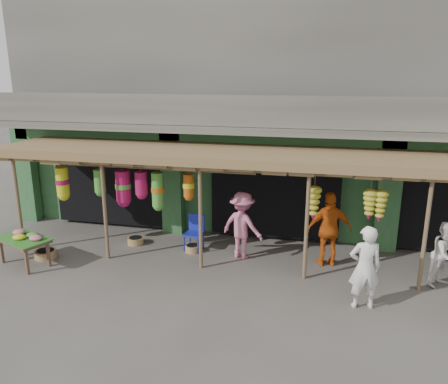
% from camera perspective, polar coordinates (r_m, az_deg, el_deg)
% --- Properties ---
extents(ground, '(80.00, 80.00, 0.00)m').
position_cam_1_polar(ground, '(10.82, 5.08, -10.14)').
color(ground, '#514C47').
rests_on(ground, ground).
extents(building, '(16.40, 6.80, 7.00)m').
position_cam_1_polar(building, '(14.67, 8.17, 10.21)').
color(building, gray).
rests_on(building, ground).
extents(awning, '(14.00, 2.70, 2.79)m').
position_cam_1_polar(awning, '(10.79, 5.10, 4.28)').
color(awning, brown).
rests_on(awning, ground).
extents(flower_table, '(1.58, 1.27, 0.82)m').
position_cam_1_polar(flower_table, '(11.91, -24.63, -5.64)').
color(flower_table, brown).
rests_on(flower_table, ground).
extents(blue_chair, '(0.50, 0.51, 0.96)m').
position_cam_1_polar(blue_chair, '(11.84, -3.82, -4.99)').
color(blue_chair, '#1926A5').
rests_on(blue_chair, ground).
extents(basket_left, '(0.46, 0.46, 0.19)m').
position_cam_1_polar(basket_left, '(12.54, -11.46, -6.26)').
color(basket_left, brown).
rests_on(basket_left, ground).
extents(basket_mid, '(0.71, 0.71, 0.21)m').
position_cam_1_polar(basket_mid, '(12.30, -22.26, -7.53)').
color(basket_mid, olive).
rests_on(basket_mid, ground).
extents(basket_right, '(0.46, 0.46, 0.18)m').
position_cam_1_polar(basket_right, '(11.82, -4.12, -7.36)').
color(basket_right, olive).
rests_on(basket_right, ground).
extents(person_front, '(0.71, 0.54, 1.76)m').
position_cam_1_polar(person_front, '(9.29, 17.92, -9.36)').
color(person_front, white).
rests_on(person_front, ground).
extents(person_right, '(0.92, 0.92, 1.50)m').
position_cam_1_polar(person_right, '(10.94, 26.92, -7.27)').
color(person_right, white).
rests_on(person_right, ground).
extents(person_vendor, '(1.18, 0.73, 1.88)m').
position_cam_1_polar(person_vendor, '(11.01, 13.59, -4.76)').
color(person_vendor, '#CD5713').
rests_on(person_vendor, ground).
extents(person_shopper, '(1.29, 1.00, 1.75)m').
position_cam_1_polar(person_shopper, '(11.18, 2.39, -4.38)').
color(person_shopper, pink).
rests_on(person_shopper, ground).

